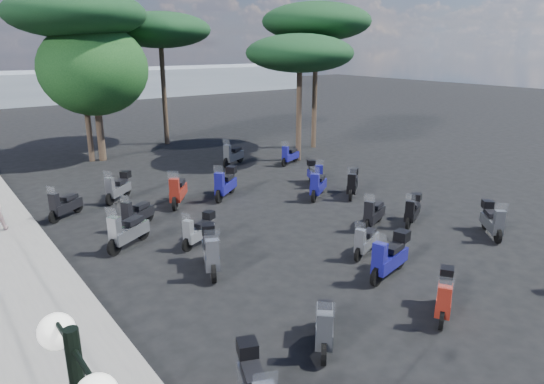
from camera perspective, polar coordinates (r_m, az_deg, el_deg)
ground at (r=13.73m, az=1.49°, el=-7.94°), size 120.00×120.00×0.00m
sidewalk at (r=14.04m, az=-28.68°, el=-9.26°), size 3.00×30.00×0.15m
scooter_2 at (r=14.92m, az=-16.63°, el=-4.51°), size 1.62×1.04×1.44m
scooter_3 at (r=16.46m, az=-15.63°, el=-2.57°), size 1.44×0.95×1.29m
scooter_4 at (r=18.17m, az=-23.19°, el=-1.48°), size 1.39×1.04×1.30m
scooter_6 at (r=9.99m, az=6.19°, el=-15.43°), size 1.20×1.27×1.31m
scooter_7 at (r=12.97m, az=-7.23°, el=-7.02°), size 0.98×1.69×1.44m
scooter_8 at (r=14.67m, az=-8.62°, el=-4.55°), size 1.40×0.81×1.19m
scooter_9 at (r=19.50m, az=-17.64°, el=0.48°), size 1.38×1.18×1.32m
scooter_11 at (r=11.56m, az=19.60°, el=-11.56°), size 1.37×0.95×1.23m
scooter_12 at (r=12.93m, az=13.68°, el=-7.50°), size 1.77×0.71×1.42m
scooter_13 at (r=14.08m, az=10.95°, el=-5.78°), size 1.42×0.71×1.18m
scooter_14 at (r=18.96m, az=-5.48°, el=0.94°), size 1.58×1.25×1.47m
scooter_15 at (r=18.35m, az=-11.00°, el=0.02°), size 1.25×1.55×1.49m
scooter_18 at (r=16.83m, az=16.20°, el=-2.16°), size 1.40×0.84×1.20m
scooter_19 at (r=16.22m, az=11.87°, el=-2.56°), size 1.54×0.83×1.30m
scooter_20 at (r=18.95m, az=5.42°, el=0.71°), size 1.51×1.09×1.39m
scooter_21 at (r=24.05m, az=-4.61°, el=4.30°), size 1.65×0.98×1.43m
scooter_24 at (r=16.65m, az=24.48°, el=-3.14°), size 1.21×1.31×1.29m
scooter_25 at (r=19.34m, az=9.46°, el=0.95°), size 1.40×1.19×1.34m
scooter_26 at (r=20.69m, az=5.07°, el=2.11°), size 0.85×1.49×1.26m
scooter_27 at (r=24.19m, az=2.11°, el=4.29°), size 1.51×0.80×1.27m
broadleaf_tree at (r=26.03m, az=-20.25°, el=13.37°), size 5.29×5.29×6.82m
pine_0 at (r=29.45m, az=-13.04°, el=18.04°), size 5.73×5.73×7.52m
pine_1 at (r=27.90m, az=5.26°, el=19.28°), size 5.94×5.94×7.96m
pine_2 at (r=26.04m, az=-22.07°, el=18.83°), size 6.57×6.57×8.29m
pine_3 at (r=24.53m, az=3.30°, el=15.96°), size 5.29×5.29×6.27m
distant_hills at (r=55.47m, az=-29.11°, el=10.57°), size 70.00×8.00×3.00m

